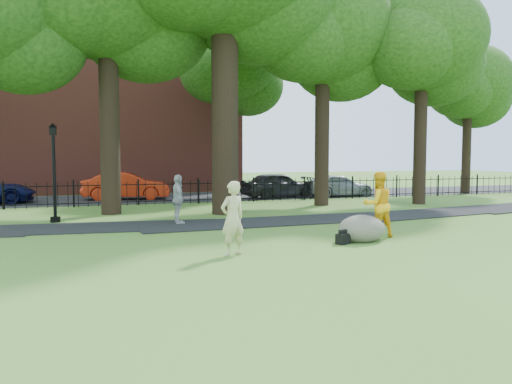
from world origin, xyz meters
name	(u,v)px	position (x,y,z in m)	size (l,w,h in m)	color
ground	(293,240)	(0.00, 0.00, 0.00)	(120.00, 120.00, 0.00)	#4B7127
footpath	(275,222)	(1.00, 3.90, 0.00)	(36.00, 2.60, 0.03)	black
street	(183,197)	(0.00, 16.00, 0.00)	(80.00, 7.00, 0.02)	black
iron_fence	(198,192)	(0.00, 12.00, 0.60)	(44.00, 0.04, 1.20)	black
brick_building	(104,106)	(-4.00, 24.00, 6.00)	(18.00, 8.00, 12.00)	brown
tree_row	(227,25)	(0.52, 8.40, 8.15)	(26.82, 7.96, 12.42)	black
woman	(233,218)	(-2.28, -1.57, 0.90)	(0.66, 0.43, 1.80)	#C2B985
man	(378,204)	(2.59, -0.36, 0.97)	(0.94, 0.73, 1.94)	yellow
pedestrian	(178,200)	(-2.47, 4.39, 0.88)	(1.03, 0.43, 1.76)	#A1A2A6
boulder	(362,227)	(1.72, -0.87, 0.40)	(1.38, 1.04, 0.81)	#696457
lamppost	(54,174)	(-6.59, 6.46, 1.76)	(0.36, 0.36, 3.59)	black
backpack	(343,239)	(1.00, -1.11, 0.14)	(0.38, 0.24, 0.29)	black
red_bag	(360,220)	(3.73, 2.48, 0.12)	(0.34, 0.21, 0.23)	maroon
red_sedan	(126,186)	(-3.27, 15.50, 0.77)	(1.64, 4.70, 1.55)	#A9230D
grey_car	(278,185)	(5.18, 13.84, 0.75)	(1.77, 4.40, 1.50)	black
silver_car	(338,186)	(9.00, 13.62, 0.64)	(1.78, 4.38, 1.27)	gray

